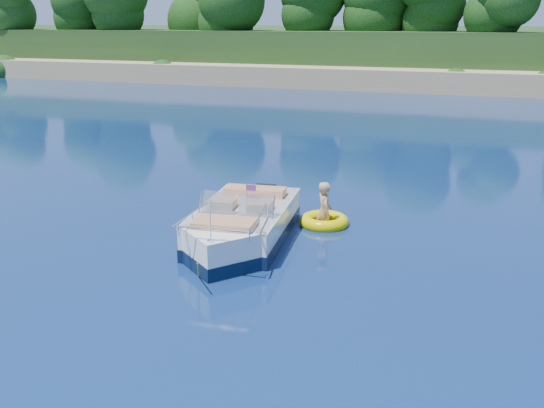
# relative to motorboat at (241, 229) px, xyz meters

# --- Properties ---
(ground) EXTENTS (160.00, 160.00, 0.00)m
(ground) POSITION_rel_motorboat_xyz_m (0.25, -3.18, -0.34)
(ground) COLOR #0A1B4C
(ground) RESTS_ON ground
(shoreline) EXTENTS (170.00, 59.00, 6.00)m
(shoreline) POSITION_rel_motorboat_xyz_m (0.25, 60.59, 0.63)
(shoreline) COLOR tan
(shoreline) RESTS_ON ground
(treeline) EXTENTS (150.00, 7.12, 8.19)m
(treeline) POSITION_rel_motorboat_xyz_m (0.29, 37.84, 5.20)
(treeline) COLOR #322010
(treeline) RESTS_ON ground
(motorboat) EXTENTS (2.33, 5.32, 1.78)m
(motorboat) POSITION_rel_motorboat_xyz_m (0.00, 0.00, 0.00)
(motorboat) COLOR white
(motorboat) RESTS_ON ground
(tow_tube) EXTENTS (1.55, 1.55, 0.32)m
(tow_tube) POSITION_rel_motorboat_xyz_m (1.42, 1.91, -0.26)
(tow_tube) COLOR #EDDD00
(tow_tube) RESTS_ON ground
(boy) EXTENTS (0.76, 0.92, 1.67)m
(boy) POSITION_rel_motorboat_xyz_m (1.40, 1.89, -0.34)
(boy) COLOR tan
(boy) RESTS_ON ground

